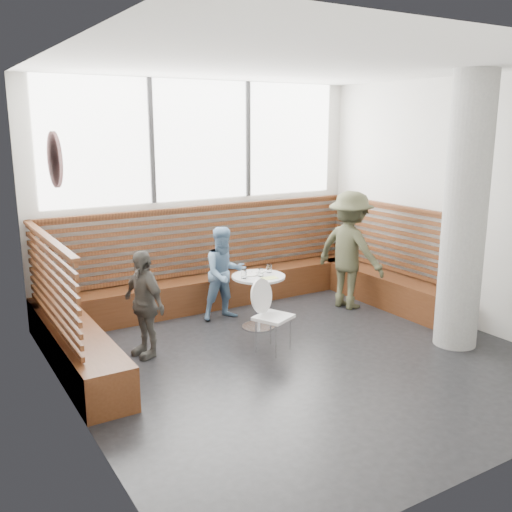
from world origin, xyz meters
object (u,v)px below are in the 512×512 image
concrete_column (465,213)px  child_left (144,304)px  child_back (225,273)px  cafe_chair (270,309)px  cafe_table (258,291)px  adult_man (350,250)px

concrete_column → child_left: size_ratio=2.58×
child_left → child_back: bearing=102.4°
cafe_chair → child_back: bearing=62.7°
cafe_chair → concrete_column: bearing=-51.3°
concrete_column → child_left: bearing=154.1°
concrete_column → cafe_table: bearing=135.6°
concrete_column → cafe_chair: (-2.01, 1.02, -1.10)m
concrete_column → adult_man: size_ratio=1.89×
cafe_chair → adult_man: (1.84, 0.77, 0.35)m
cafe_chair → cafe_table: bearing=45.0°
cafe_table → adult_man: (1.58, 0.08, 0.34)m
concrete_column → child_left: (-3.33, 1.62, -0.98)m
cafe_table → cafe_chair: cafe_chair is taller
concrete_column → cafe_table: (-1.75, 1.71, -1.09)m
adult_man → child_back: 1.85m
concrete_column → cafe_chair: bearing=153.1°
cafe_chair → child_left: 1.46m
concrete_column → adult_man: bearing=95.3°
adult_man → child_left: adult_man is taller
cafe_chair → adult_man: adult_man is taller
cafe_table → child_back: 0.60m
adult_man → child_back: (-1.78, 0.48, -0.21)m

